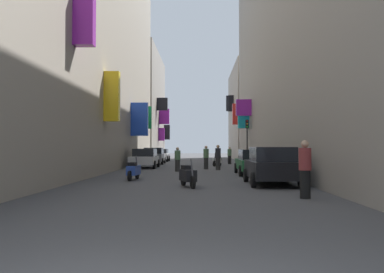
{
  "coord_description": "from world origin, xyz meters",
  "views": [
    {
      "loc": [
        0.59,
        -3.54,
        1.57
      ],
      "look_at": [
        -0.18,
        33.83,
        2.56
      ],
      "focal_mm": 37.9,
      "sensor_mm": 36.0,
      "label": 1
    }
  ],
  "objects": [
    {
      "name": "parked_car_silver",
      "position": [
        -3.64,
        27.06,
        0.76
      ],
      "size": [
        1.99,
        4.11,
        1.45
      ],
      "color": "#B7B7BC",
      "rests_on": "ground"
    },
    {
      "name": "parked_car_black",
      "position": [
        3.57,
        13.44,
        0.81
      ],
      "size": [
        2.02,
        4.0,
        1.58
      ],
      "color": "black",
      "rests_on": "ground"
    },
    {
      "name": "traffic_light_near_corner",
      "position": [
        4.64,
        31.56,
        2.71
      ],
      "size": [
        0.26,
        0.34,
        3.95
      ],
      "color": "#2D2D2D",
      "rests_on": "ground"
    },
    {
      "name": "pedestrian_mid_street",
      "position": [
        3.81,
        8.96,
        0.89
      ],
      "size": [
        0.54,
        0.54,
        1.78
      ],
      "color": "black",
      "rests_on": "ground"
    },
    {
      "name": "parked_car_grey",
      "position": [
        -3.75,
        34.05,
        0.79
      ],
      "size": [
        2.03,
        3.97,
        1.52
      ],
      "color": "slate",
      "rests_on": "ground"
    },
    {
      "name": "scooter_white",
      "position": [
        1.99,
        30.05,
        0.46
      ],
      "size": [
        0.82,
        1.72,
        1.13
      ],
      "color": "silver",
      "rests_on": "ground"
    },
    {
      "name": "building_right_near",
      "position": [
        8.0,
        21.14,
        9.4
      ],
      "size": [
        7.32,
        42.26,
        18.81
      ],
      "color": "gray",
      "rests_on": "ground"
    },
    {
      "name": "pedestrian_crossing",
      "position": [
        1.81,
        24.39,
        0.86
      ],
      "size": [
        0.54,
        0.54,
        1.73
      ],
      "color": "#242424",
      "rests_on": "ground"
    },
    {
      "name": "building_left_near",
      "position": [
        -8.0,
        20.71,
        8.98
      ],
      "size": [
        7.37,
        41.42,
        17.96
      ],
      "color": "#9E9384",
      "rests_on": "ground"
    },
    {
      "name": "scooter_silver",
      "position": [
        2.42,
        40.94,
        0.46
      ],
      "size": [
        0.51,
        1.86,
        1.13
      ],
      "color": "#ADADB2",
      "rests_on": "ground"
    },
    {
      "name": "pedestrian_far_away",
      "position": [
        3.3,
        34.13,
        0.79
      ],
      "size": [
        0.45,
        0.45,
        1.6
      ],
      "color": "black",
      "rests_on": "ground"
    },
    {
      "name": "pedestrian_near_right",
      "position": [
        1.0,
        25.35,
        0.83
      ],
      "size": [
        0.5,
        0.5,
        1.67
      ],
      "color": "black",
      "rests_on": "ground"
    },
    {
      "name": "ground_plane",
      "position": [
        0.0,
        30.0,
        0.0
      ],
      "size": [
        140.0,
        140.0,
        0.0
      ],
      "primitive_type": "plane",
      "color": "#424244"
    },
    {
      "name": "parked_car_green",
      "position": [
        3.63,
        19.68,
        0.75
      ],
      "size": [
        1.91,
        4.43,
        1.44
      ],
      "color": "#236638",
      "rests_on": "ground"
    },
    {
      "name": "scooter_blue",
      "position": [
        -2.62,
        15.87,
        0.46
      ],
      "size": [
        0.54,
        1.95,
        1.13
      ],
      "color": "#2D4CAD",
      "rests_on": "ground"
    },
    {
      "name": "pedestrian_near_left",
      "position": [
        -0.88,
        22.49,
        0.78
      ],
      "size": [
        0.54,
        0.54,
        1.57
      ],
      "color": "#272727",
      "rests_on": "ground"
    },
    {
      "name": "parked_car_white",
      "position": [
        -3.8,
        41.11,
        0.73
      ],
      "size": [
        1.87,
        4.21,
        1.37
      ],
      "color": "white",
      "rests_on": "ground"
    },
    {
      "name": "building_right_mid_b",
      "position": [
        7.99,
        51.81,
        6.15
      ],
      "size": [
        6.74,
        16.38,
        12.29
      ],
      "color": "#9E9384",
      "rests_on": "ground"
    },
    {
      "name": "scooter_black",
      "position": [
        0.1,
        12.41,
        0.46
      ],
      "size": [
        0.74,
        1.71,
        1.13
      ],
      "color": "black",
      "rests_on": "ground"
    },
    {
      "name": "building_left_mid_b",
      "position": [
        -7.99,
        51.37,
        7.14
      ],
      "size": [
        7.38,
        17.26,
        14.28
      ],
      "color": "gray",
      "rests_on": "ground"
    }
  ]
}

